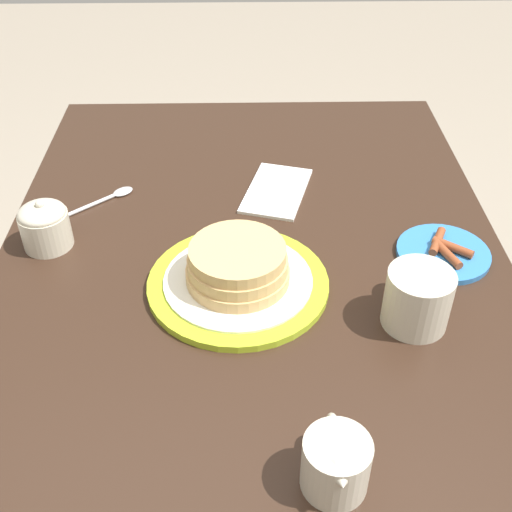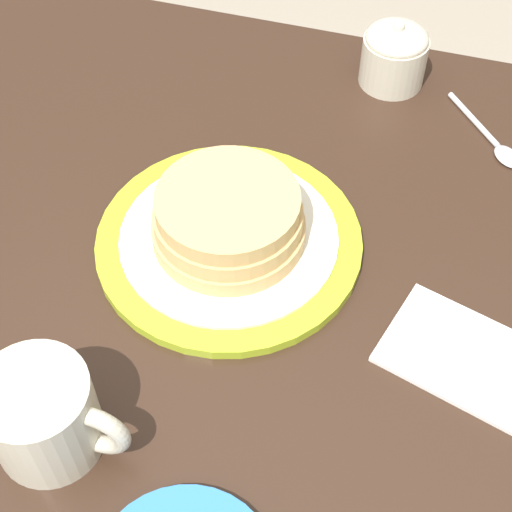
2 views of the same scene
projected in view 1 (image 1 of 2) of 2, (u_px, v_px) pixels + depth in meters
The scene contains 8 objects.
dining_table at pixel (254, 368), 1.03m from camera, with size 1.43×0.84×0.77m.
pancake_plate at pixel (238, 273), 0.98m from camera, with size 0.28×0.28×0.08m.
side_plate_bacon at pixel (443, 252), 1.05m from camera, with size 0.15×0.15×0.02m.
coffee_mug at pixel (417, 297), 0.91m from camera, with size 0.13×0.10×0.09m.
creamer_pitcher at pixel (336, 464), 0.71m from camera, with size 0.11×0.08×0.08m.
sugar_bowl at pixel (45, 225), 1.05m from camera, with size 0.08×0.08×0.09m.
napkin at pixel (276, 191), 1.21m from camera, with size 0.20×0.15×0.01m.
spoon at pixel (111, 197), 1.19m from camera, with size 0.10×0.12×0.01m.
Camera 1 is at (-0.69, 0.01, 1.43)m, focal length 45.00 mm.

